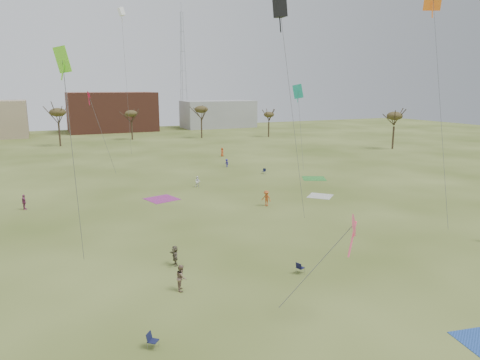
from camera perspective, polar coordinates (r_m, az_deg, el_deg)
name	(u,v)px	position (r m, az deg, el deg)	size (l,w,h in m)	color
ground	(312,291)	(31.81, 9.26, -13.93)	(260.00, 260.00, 0.00)	#3B4A17
spectator_fore_b	(181,277)	(31.39, -7.58, -12.38)	(0.89, 0.70, 1.84)	#7A604D
spectator_fore_c	(175,256)	(35.51, -8.42, -9.64)	(1.50, 0.48, 1.61)	brown
flyer_mid_b	(266,198)	(52.03, 3.42, -2.36)	(1.20, 0.69, 1.86)	#BC5523
spectator_mid_d	(24,202)	(56.10, -26.13, -2.58)	(1.04, 0.43, 1.77)	#933D6A
spectator_mid_e	(198,182)	(61.88, -5.49, -0.23)	(0.74, 0.58, 1.53)	white
flyer_far_b	(222,152)	(88.91, -2.32, 3.63)	(0.85, 0.55, 1.74)	#BC4A20
flyer_far_c	(227,163)	(76.99, -1.74, 2.20)	(0.92, 0.53, 1.42)	navy
blanket_cream	(320,196)	(57.61, 10.33, -2.07)	(2.89, 2.89, 0.03)	beige
blanket_plum	(162,199)	(56.08, -10.07, -2.44)	(3.53, 3.53, 0.03)	#952E7D
blanket_olive	(314,179)	(68.38, 9.54, 0.19)	(3.42, 3.42, 0.03)	#338D33
camp_chair_left	(153,344)	(25.76, -11.20, -20.03)	(0.74, 0.74, 0.87)	#141938
camp_chair_center	(300,270)	(34.27, 7.79, -11.43)	(0.69, 0.66, 0.87)	#131334
camp_chair_right	(264,172)	(71.16, 3.10, 1.01)	(0.73, 0.72, 0.87)	#121633
kites_aloft	(209,33)	(55.36, -3.97, 18.41)	(66.97, 69.66, 27.06)	#178E76
tree_line	(104,117)	(103.82, -17.18, 7.77)	(117.44, 49.32, 8.91)	#3A2B1E
building_brick	(112,112)	(145.38, -16.22, 8.47)	(26.00, 16.00, 12.00)	brown
building_grey	(218,114)	(152.65, -2.84, 8.51)	(24.00, 12.00, 9.00)	gray
radio_tower	(183,70)	(155.72, -7.40, 13.91)	(1.51, 1.72, 41.00)	#9EA3A8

